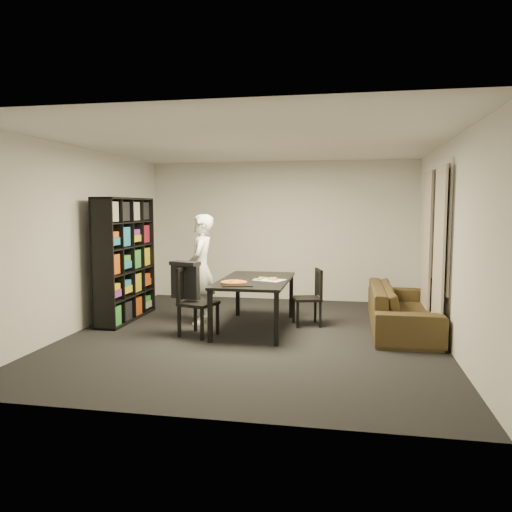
% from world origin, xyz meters
% --- Properties ---
extents(room, '(5.01, 5.51, 2.61)m').
position_xyz_m(room, '(0.00, 0.00, 1.30)').
color(room, black).
rests_on(room, ground).
extents(window_pane, '(0.02, 1.40, 1.60)m').
position_xyz_m(window_pane, '(2.48, 0.60, 1.50)').
color(window_pane, black).
rests_on(window_pane, room).
extents(window_frame, '(0.03, 1.52, 1.72)m').
position_xyz_m(window_frame, '(2.48, 0.60, 1.50)').
color(window_frame, white).
rests_on(window_frame, room).
extents(curtain_left, '(0.03, 0.70, 2.25)m').
position_xyz_m(curtain_left, '(2.40, 0.08, 1.15)').
color(curtain_left, '#BCB0A1').
rests_on(curtain_left, room).
extents(curtain_right, '(0.03, 0.70, 2.25)m').
position_xyz_m(curtain_right, '(2.40, 1.12, 1.15)').
color(curtain_right, '#BCB0A1').
rests_on(curtain_right, room).
extents(bookshelf, '(0.35, 1.50, 1.90)m').
position_xyz_m(bookshelf, '(-2.16, 0.60, 0.95)').
color(bookshelf, black).
rests_on(bookshelf, room).
extents(dining_table, '(0.97, 1.74, 0.72)m').
position_xyz_m(dining_table, '(-0.06, 0.36, 0.66)').
color(dining_table, black).
rests_on(dining_table, room).
extents(chair_left, '(0.55, 0.55, 0.94)m').
position_xyz_m(chair_left, '(-0.83, -0.13, 0.54)').
color(chair_left, black).
rests_on(chair_left, room).
extents(chair_right, '(0.49, 0.49, 0.84)m').
position_xyz_m(chair_right, '(0.74, 0.74, 0.48)').
color(chair_right, black).
rests_on(chair_right, room).
extents(draped_jacket, '(0.45, 0.30, 0.52)m').
position_xyz_m(draped_jacket, '(-0.95, -0.09, 0.77)').
color(draped_jacket, black).
rests_on(draped_jacket, chair_left).
extents(person, '(0.47, 0.64, 1.65)m').
position_xyz_m(person, '(-0.92, 0.56, 0.82)').
color(person, white).
rests_on(person, room).
extents(baking_tray, '(0.48, 0.42, 0.01)m').
position_xyz_m(baking_tray, '(-0.19, -0.20, 0.73)').
color(baking_tray, black).
rests_on(baking_tray, dining_table).
extents(pepperoni_pizza, '(0.35, 0.35, 0.03)m').
position_xyz_m(pepperoni_pizza, '(-0.25, -0.16, 0.75)').
color(pepperoni_pizza, '#AC6832').
rests_on(pepperoni_pizza, dining_table).
extents(kitchen_towel, '(0.48, 0.42, 0.01)m').
position_xyz_m(kitchen_towel, '(0.17, 0.29, 0.73)').
color(kitchen_towel, white).
rests_on(kitchen_towel, dining_table).
extents(pizza_slices, '(0.46, 0.43, 0.01)m').
position_xyz_m(pizza_slices, '(0.11, 0.36, 0.74)').
color(pizza_slices, gold).
rests_on(pizza_slices, dining_table).
extents(sofa, '(0.86, 2.20, 0.64)m').
position_xyz_m(sofa, '(2.02, 0.65, 0.32)').
color(sofa, '#392B17').
rests_on(sofa, room).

